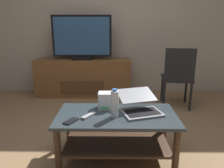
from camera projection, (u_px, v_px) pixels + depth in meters
ground_plane at (108, 153)px, 2.19m from camera, size 7.68×7.68×0.00m
back_wall at (111, 15)px, 3.88m from camera, size 6.40×0.12×2.80m
coffee_table at (117, 128)px, 2.04m from camera, size 1.10×0.57×0.45m
media_cabinet at (84, 77)px, 3.87m from camera, size 1.65×0.41×0.65m
television at (82, 38)px, 3.66m from camera, size 1.00×0.20×0.74m
dining_chair at (178, 75)px, 3.22m from camera, size 0.49×0.49×0.92m
laptop at (140, 106)px, 2.05m from camera, size 0.45×0.48×0.17m
router_box at (105, 100)px, 2.13m from camera, size 0.13×0.12×0.16m
water_bottle_near at (115, 104)px, 1.92m from camera, size 0.07×0.07×0.26m
cell_phone at (71, 121)px, 1.85m from camera, size 0.13×0.16×0.01m
tv_remote at (89, 116)px, 1.95m from camera, size 0.13×0.16×0.02m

